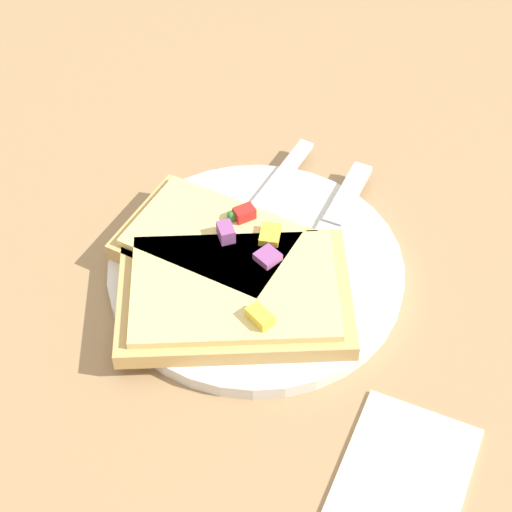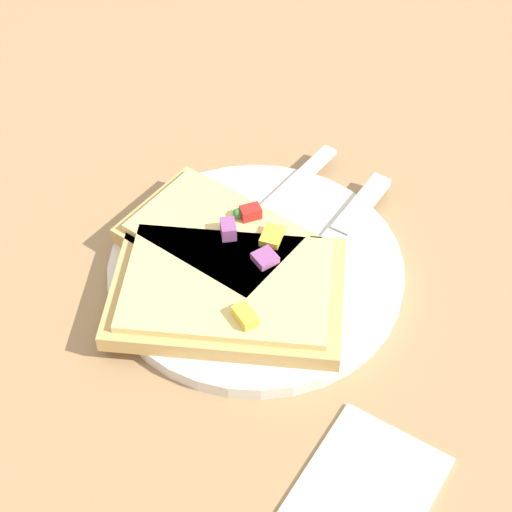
{
  "view_description": "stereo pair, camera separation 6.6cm",
  "coord_description": "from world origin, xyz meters",
  "px_view_note": "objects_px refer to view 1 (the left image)",
  "views": [
    {
      "loc": [
        -0.4,
        -0.18,
        0.51
      ],
      "look_at": [
        0.0,
        0.0,
        0.02
      ],
      "focal_mm": 60.0,
      "sensor_mm": 36.0,
      "label": 1
    },
    {
      "loc": [
        -0.37,
        -0.23,
        0.51
      ],
      "look_at": [
        0.0,
        0.0,
        0.02
      ],
      "focal_mm": 60.0,
      "sensor_mm": 36.0,
      "label": 2
    }
  ],
  "objects_px": {
    "fork": "(236,235)",
    "pizza_slice_corner": "(216,238)",
    "pizza_slice_main": "(239,295)",
    "knife": "(328,231)",
    "plate": "(256,270)",
    "napkin": "(398,493)"
  },
  "relations": [
    {
      "from": "fork",
      "to": "pizza_slice_main",
      "type": "distance_m",
      "value": 0.07
    },
    {
      "from": "knife",
      "to": "pizza_slice_corner",
      "type": "distance_m",
      "value": 0.09
    },
    {
      "from": "fork",
      "to": "napkin",
      "type": "bearing_deg",
      "value": 54.99
    },
    {
      "from": "fork",
      "to": "plate",
      "type": "bearing_deg",
      "value": 57.45
    },
    {
      "from": "plate",
      "to": "fork",
      "type": "relative_size",
      "value": 1.01
    },
    {
      "from": "fork",
      "to": "pizza_slice_main",
      "type": "xyz_separation_m",
      "value": [
        -0.06,
        -0.03,
        0.01
      ]
    },
    {
      "from": "plate",
      "to": "pizza_slice_main",
      "type": "xyz_separation_m",
      "value": [
        -0.04,
        -0.0,
        0.02
      ]
    },
    {
      "from": "fork",
      "to": "pizza_slice_main",
      "type": "relative_size",
      "value": 1.12
    },
    {
      "from": "knife",
      "to": "pizza_slice_corner",
      "type": "relative_size",
      "value": 1.37
    },
    {
      "from": "pizza_slice_corner",
      "to": "napkin",
      "type": "xyz_separation_m",
      "value": [
        -0.14,
        -0.19,
        -0.02
      ]
    },
    {
      "from": "fork",
      "to": "pizza_slice_corner",
      "type": "bearing_deg",
      "value": -27.64
    },
    {
      "from": "knife",
      "to": "pizza_slice_main",
      "type": "bearing_deg",
      "value": -19.83
    },
    {
      "from": "fork",
      "to": "knife",
      "type": "distance_m",
      "value": 0.07
    },
    {
      "from": "fork",
      "to": "pizza_slice_corner",
      "type": "distance_m",
      "value": 0.02
    },
    {
      "from": "plate",
      "to": "pizza_slice_corner",
      "type": "xyz_separation_m",
      "value": [
        0.0,
        0.04,
        0.02
      ]
    },
    {
      "from": "pizza_slice_corner",
      "to": "napkin",
      "type": "relative_size",
      "value": 1.09
    },
    {
      "from": "knife",
      "to": "plate",
      "type": "bearing_deg",
      "value": -35.36
    },
    {
      "from": "plate",
      "to": "napkin",
      "type": "relative_size",
      "value": 1.72
    },
    {
      "from": "fork",
      "to": "pizza_slice_main",
      "type": "bearing_deg",
      "value": 31.59
    },
    {
      "from": "pizza_slice_main",
      "to": "plate",
      "type": "bearing_deg",
      "value": -110.62
    },
    {
      "from": "knife",
      "to": "pizza_slice_main",
      "type": "xyz_separation_m",
      "value": [
        -0.09,
        0.04,
        0.01
      ]
    },
    {
      "from": "fork",
      "to": "pizza_slice_corner",
      "type": "height_order",
      "value": "pizza_slice_corner"
    }
  ]
}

